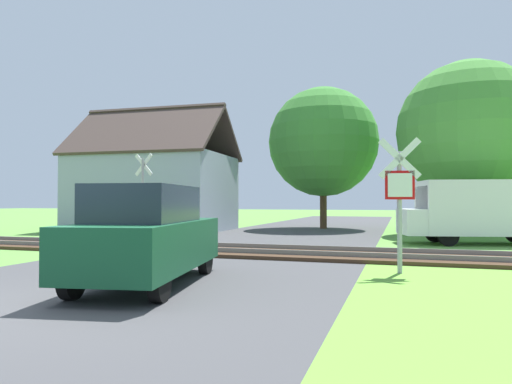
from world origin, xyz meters
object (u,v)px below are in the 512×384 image
(tree_right, at_px, (469,131))
(house, at_px, (155,189))
(mail_truck, at_px, (478,209))
(stop_sign_near, at_px, (400,194))
(parked_car, at_px, (148,235))
(crossing_sign_far, at_px, (143,190))
(tree_center, at_px, (323,142))

(tree_right, bearing_deg, house, -175.15)
(tree_right, xyz_separation_m, mail_truck, (-0.37, -4.81, -3.46))
(mail_truck, bearing_deg, house, 64.43)
(stop_sign_near, height_order, tree_right, tree_right)
(house, height_order, tree_right, tree_right)
(parked_car, bearing_deg, stop_sign_near, 23.12)
(crossing_sign_far, xyz_separation_m, house, (-2.83, 5.78, 0.20))
(crossing_sign_far, distance_m, mail_truck, 12.26)
(house, relative_size, parked_car, 1.91)
(tree_center, xyz_separation_m, mail_truck, (6.71, -7.85, -3.61))
(stop_sign_near, relative_size, crossing_sign_far, 0.84)
(mail_truck, bearing_deg, tree_center, 28.26)
(stop_sign_near, xyz_separation_m, house, (-12.26, 11.17, 0.49))
(tree_right, relative_size, mail_truck, 1.52)
(mail_truck, bearing_deg, crossing_sign_far, 88.42)
(stop_sign_near, distance_m, house, 16.59)
(stop_sign_near, relative_size, mail_truck, 0.55)
(stop_sign_near, relative_size, house, 0.35)
(tree_right, relative_size, parked_car, 1.86)
(stop_sign_near, bearing_deg, house, -51.69)
(stop_sign_near, bearing_deg, mail_truck, -118.15)
(crossing_sign_far, xyz_separation_m, mail_truck, (12.03, 2.26, -0.70))
(house, bearing_deg, tree_center, 25.50)
(house, xyz_separation_m, mail_truck, (14.86, -3.52, -0.91))
(stop_sign_near, relative_size, tree_right, 0.36)
(stop_sign_near, height_order, mail_truck, stop_sign_near)
(mail_truck, xyz_separation_m, parked_car, (-6.91, -10.42, -0.34))
(mail_truck, bearing_deg, stop_sign_near, 148.96)
(house, relative_size, mail_truck, 1.55)
(parked_car, bearing_deg, house, 110.03)
(tree_center, xyz_separation_m, parked_car, (-0.20, -18.27, -3.96))
(tree_right, distance_m, parked_car, 17.30)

